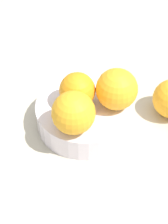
{
  "coord_description": "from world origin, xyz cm",
  "views": [
    {
      "loc": [
        11.79,
        -37.56,
        44.65
      ],
      "look_at": [
        0.0,
        0.0,
        2.74
      ],
      "focal_mm": 52.65,
      "sensor_mm": 36.0,
      "label": 1
    }
  ],
  "objects_px": {
    "orange_in_bowl_0": "(78,90)",
    "orange_in_bowl_1": "(117,89)",
    "fruit_bowl": "(84,114)",
    "orange_in_bowl_2": "(73,113)"
  },
  "relations": [
    {
      "from": "orange_in_bowl_0",
      "to": "orange_in_bowl_1",
      "type": "xyz_separation_m",
      "value": [
        0.06,
        0.02,
        0.0
      ]
    },
    {
      "from": "orange_in_bowl_0",
      "to": "orange_in_bowl_1",
      "type": "relative_size",
      "value": 0.87
    },
    {
      "from": "fruit_bowl",
      "to": "orange_in_bowl_1",
      "type": "xyz_separation_m",
      "value": [
        0.05,
        0.02,
        0.06
      ]
    },
    {
      "from": "orange_in_bowl_0",
      "to": "orange_in_bowl_2",
      "type": "xyz_separation_m",
      "value": [
        0.01,
        -0.06,
        0.0
      ]
    },
    {
      "from": "orange_in_bowl_1",
      "to": "orange_in_bowl_2",
      "type": "bearing_deg",
      "value": -125.64
    },
    {
      "from": "orange_in_bowl_2",
      "to": "orange_in_bowl_1",
      "type": "bearing_deg",
      "value": 54.36
    },
    {
      "from": "orange_in_bowl_0",
      "to": "orange_in_bowl_2",
      "type": "bearing_deg",
      "value": -78.38
    },
    {
      "from": "orange_in_bowl_0",
      "to": "orange_in_bowl_1",
      "type": "distance_m",
      "value": 0.06
    },
    {
      "from": "fruit_bowl",
      "to": "orange_in_bowl_0",
      "type": "distance_m",
      "value": 0.06
    },
    {
      "from": "orange_in_bowl_2",
      "to": "fruit_bowl",
      "type": "bearing_deg",
      "value": 89.84
    }
  ]
}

